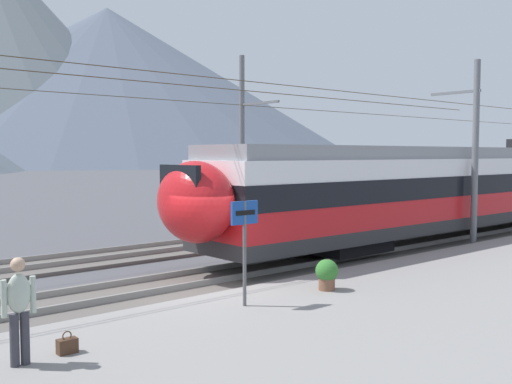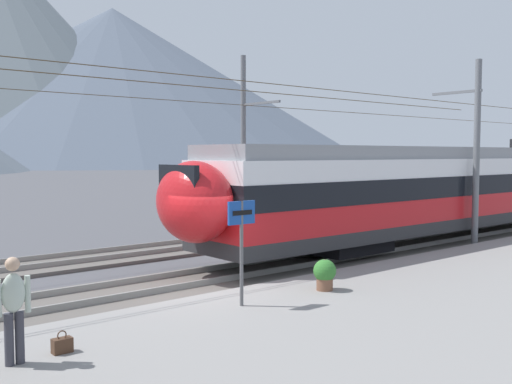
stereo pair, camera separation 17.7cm
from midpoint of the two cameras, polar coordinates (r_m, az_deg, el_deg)
ground_plane at (r=14.86m, az=-5.11°, el=-10.24°), size 400.00×400.00×0.00m
platform_slab at (r=11.33m, az=9.50°, el=-13.94°), size 120.00×8.17×0.31m
track_near at (r=15.95m, az=-7.94°, el=-9.04°), size 120.00×3.00×0.28m
track_far at (r=20.40m, az=-15.64°, el=-6.33°), size 120.00×3.00×0.28m
train_near_platform at (r=26.79m, az=20.45°, el=0.60°), size 30.13×2.97×4.27m
train_far_track at (r=38.47m, az=21.58°, el=1.45°), size 24.72×2.89×4.27m
catenary_mast_mid at (r=23.51m, az=20.59°, el=3.99°), size 48.87×2.08×7.09m
catenary_mast_far_side at (r=26.36m, az=-0.80°, el=5.00°), size 48.87×2.59×7.99m
platform_sign at (r=12.53m, az=-1.02°, el=-3.64°), size 0.70×0.08×2.27m
passenger_walking at (r=9.90m, az=-22.09°, el=-10.15°), size 0.53×0.22×1.69m
handbag_beside_passenger at (r=10.42m, az=-17.90°, el=-14.01°), size 0.32×0.18×0.38m
potted_plant_platform_edge at (r=14.26m, az=7.07°, el=-7.81°), size 0.55×0.55×0.75m
mountain_right_ridge at (r=228.36m, az=-13.72°, el=9.98°), size 191.75×191.75×57.62m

